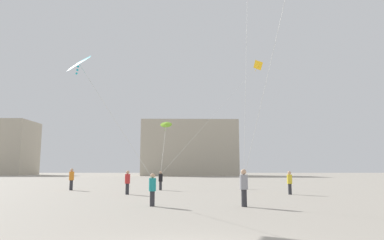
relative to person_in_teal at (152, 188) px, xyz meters
The scene contains 11 objects.
person_in_teal is the anchor object (origin of this frame).
person_in_yellow 11.67m from the person_in_teal, 41.19° to the left, with size 0.35×0.35×1.63m.
person_in_red 8.05m from the person_in_teal, 109.40° to the left, with size 0.36×0.36×1.67m.
person_in_black 12.50m from the person_in_teal, 93.69° to the left, with size 0.35×0.35×1.60m.
person_in_orange 14.95m from the person_in_teal, 123.92° to the left, with size 0.40×0.40×1.83m.
person_in_grey 4.42m from the person_in_teal, ahead, with size 0.39×0.39×1.77m.
kite_amber_delta 29.70m from the person_in_teal, 68.06° to the left, with size 11.52×13.23×13.90m.
kite_lime_diamond 21.54m from the person_in_teal, 92.93° to the left, with size 1.34×8.88×5.86m.
kite_cyan_delta 7.07m from the person_in_teal, 169.00° to the right, with size 4.58×1.91×6.05m.
building_left_hall 98.79m from the person_in_teal, 122.62° to the left, with size 15.32×13.24×15.71m.
building_centre_hall 76.88m from the person_in_teal, 89.34° to the left, with size 25.39×14.08×14.47m.
Camera 1 is at (0.13, -6.89, 1.79)m, focal length 32.06 mm.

